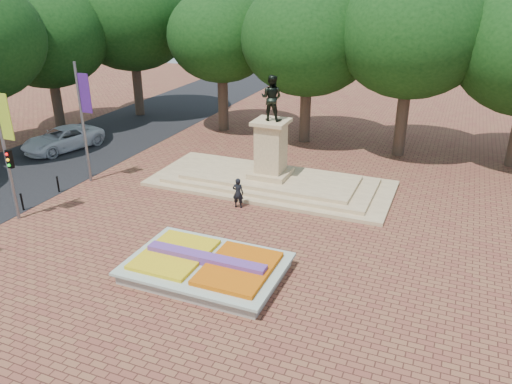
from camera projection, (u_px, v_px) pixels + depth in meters
ground at (207, 247)px, 22.52m from camera, size 90.00×90.00×0.00m
asphalt_street at (36, 167)px, 32.01m from camera, size 9.00×90.00×0.02m
flower_bed at (207, 267)px, 20.31m from camera, size 6.30×4.30×0.91m
monument at (271, 171)px, 28.96m from camera, size 14.00×6.00×6.40m
tree_row_back at (355, 49)px, 34.34m from camera, size 44.80×8.80×10.43m
banner_poles at (0, 147)px, 23.40m from camera, size 0.88×11.17×7.00m
bollard_row at (2, 211)px, 24.78m from camera, size 0.12×13.12×0.98m
van at (63, 139)px, 35.02m from camera, size 4.00×6.16×1.58m
pedestrian at (238, 193)px, 26.13m from camera, size 0.65×0.47×1.65m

